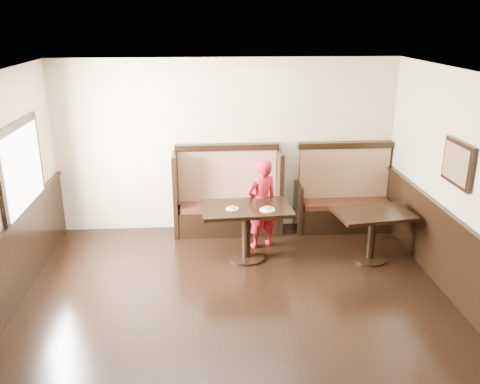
{
  "coord_description": "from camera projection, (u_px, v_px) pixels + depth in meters",
  "views": [
    {
      "loc": [
        -0.36,
        -4.53,
        3.39
      ],
      "look_at": [
        0.14,
        2.35,
        1.0
      ],
      "focal_mm": 38.0,
      "sensor_mm": 36.0,
      "label": 1
    }
  ],
  "objects": [
    {
      "name": "table_neighbor",
      "position": [
        372.0,
        224.0,
        7.31
      ],
      "size": [
        1.16,
        0.84,
        0.75
      ],
      "rotation": [
        0.0,
        0.0,
        0.14
      ],
      "color": "black",
      "rests_on": "ground"
    },
    {
      "name": "booth_neighbor",
      "position": [
        344.0,
        200.0,
        8.49
      ],
      "size": [
        1.65,
        0.72,
        1.45
      ],
      "color": "black",
      "rests_on": "ground"
    },
    {
      "name": "table_main",
      "position": [
        246.0,
        219.0,
        7.33
      ],
      "size": [
        1.32,
        0.86,
        0.81
      ],
      "rotation": [
        0.0,
        0.0,
        0.05
      ],
      "color": "black",
      "rests_on": "ground"
    },
    {
      "name": "room_shell",
      "position": [
        214.0,
        285.0,
        5.43
      ],
      "size": [
        7.0,
        7.0,
        7.0
      ],
      "color": "#C0AB8B",
      "rests_on": "ground"
    },
    {
      "name": "ground",
      "position": [
        243.0,
        353.0,
        5.41
      ],
      "size": [
        7.0,
        7.0,
        0.0
      ],
      "primitive_type": "plane",
      "color": "black",
      "rests_on": "ground"
    },
    {
      "name": "child",
      "position": [
        262.0,
        204.0,
        7.71
      ],
      "size": [
        0.6,
        0.51,
        1.4
      ],
      "primitive_type": "imported",
      "rotation": [
        0.0,
        0.0,
        3.56
      ],
      "color": "#A7111F",
      "rests_on": "ground"
    },
    {
      "name": "pizza_plate_right",
      "position": [
        267.0,
        209.0,
        7.14
      ],
      "size": [
        0.22,
        0.22,
        0.04
      ],
      "color": "white",
      "rests_on": "table_main"
    },
    {
      "name": "pizza_plate_left",
      "position": [
        232.0,
        208.0,
        7.18
      ],
      "size": [
        0.18,
        0.18,
        0.03
      ],
      "color": "white",
      "rests_on": "table_main"
    },
    {
      "name": "booth_main",
      "position": [
        228.0,
        201.0,
        8.34
      ],
      "size": [
        1.75,
        0.72,
        1.45
      ],
      "color": "black",
      "rests_on": "ground"
    }
  ]
}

